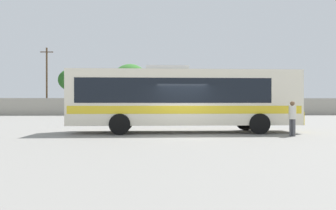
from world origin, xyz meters
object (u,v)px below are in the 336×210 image
Objects in this scene: parked_car_leftmost_grey at (100,110)px; utility_pole_near at (47,80)px; parked_car_second_red at (145,110)px; coach_bus_cream_yellow at (181,97)px; parked_car_third_dark_blue at (193,110)px; attendant_by_bus_door at (292,116)px; roadside_tree_midleft at (130,79)px; roadside_tree_left at (71,80)px.

utility_pole_near reaches higher than parked_car_leftmost_grey.
parked_car_leftmost_grey is 1.06× the size of parked_car_second_red.
parked_car_second_red reaches higher than parked_car_leftmost_grey.
parked_car_third_dark_blue is (3.22, 22.85, -1.09)m from coach_bus_cream_yellow.
parked_car_leftmost_grey is (-13.14, 24.88, -0.16)m from attendant_by_bus_door.
parked_car_leftmost_grey is at bearing -179.10° from parked_car_third_dark_blue.
attendant_by_bus_door is 25.13m from parked_car_third_dark_blue.
utility_pole_near is at bearing 161.91° from parked_car_third_dark_blue.
parked_car_third_dark_blue is 0.57× the size of roadside_tree_midleft.
parked_car_second_red is (-2.66, 23.06, -1.09)m from coach_bus_cream_yellow.
attendant_by_bus_door is at bearing -85.81° from parked_car_third_dark_blue.
utility_pole_near is (-13.99, 6.28, 4.12)m from parked_car_second_red.
coach_bus_cream_yellow is 2.73× the size of parked_car_third_dark_blue.
roadside_tree_left reaches higher than coach_bus_cream_yellow.
attendant_by_bus_door is at bearing -73.01° from parked_car_second_red.
roadside_tree_left reaches higher than attendant_by_bus_door.
coach_bus_cream_yellow is at bearing -60.43° from utility_pole_near.
attendant_by_bus_door is 0.17× the size of utility_pole_near.
roadside_tree_left is at bearing 154.56° from parked_car_third_dark_blue.
roadside_tree_midleft is at bearing 18.23° from utility_pole_near.
roadside_tree_midleft is at bearing 74.84° from parked_car_leftmost_grey.
attendant_by_bus_door is 37.05m from roadside_tree_midleft.
roadside_tree_midleft is (-10.31, 35.30, 4.45)m from attendant_by_bus_door.
utility_pole_near is at bearing 124.53° from attendant_by_bus_door.
parked_car_leftmost_grey is (-8.08, 22.68, -1.10)m from coach_bus_cream_yellow.
parked_car_third_dark_blue is 14.07m from roadside_tree_midleft.
coach_bus_cream_yellow reaches higher than parked_car_second_red.
roadside_tree_midleft reaches higher than coach_bus_cream_yellow.
coach_bus_cream_yellow is 1.56× the size of roadside_tree_midleft.
parked_car_third_dark_blue is at bearing 94.19° from attendant_by_bus_door.
parked_car_second_red is 15.88m from utility_pole_near.
utility_pole_near is at bearing 155.82° from parked_car_second_red.
roadside_tree_midleft is (2.82, 10.42, 4.62)m from parked_car_leftmost_grey.
parked_car_leftmost_grey is 11.62m from utility_pole_near.
attendant_by_bus_door reaches higher than parked_car_second_red.
parked_car_third_dark_blue is at bearing 81.97° from coach_bus_cream_yellow.
utility_pole_near is (-19.87, 6.49, 4.12)m from parked_car_third_dark_blue.
parked_car_leftmost_grey is 11.30m from parked_car_third_dark_blue.
utility_pole_near is (-21.71, 31.55, 3.97)m from attendant_by_bus_door.
roadside_tree_midleft is at bearing 14.99° from roadside_tree_left.
roadside_tree_midleft reaches higher than parked_car_leftmost_grey.
parked_car_leftmost_grey is at bearing -37.87° from utility_pole_near.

